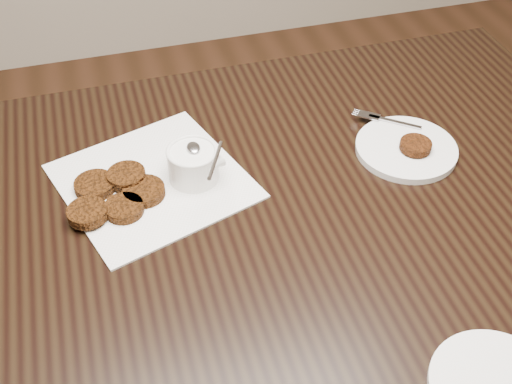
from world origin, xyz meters
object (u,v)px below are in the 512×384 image
table (242,351)px  sauce_ramekin (192,150)px  napkin (153,181)px  plate_with_patty (407,146)px

table → sauce_ramekin: (-0.05, 0.13, 0.44)m
table → napkin: 0.42m
sauce_ramekin → napkin: bearing=170.8°
table → plate_with_patty: bearing=14.9°
plate_with_patty → napkin: bearing=174.4°
table → napkin: bearing=130.6°
table → plate_with_patty: (0.35, 0.09, 0.39)m
table → sauce_ramekin: sauce_ramekin is taller
sauce_ramekin → plate_with_patty: sauce_ramekin is taller
table → sauce_ramekin: bearing=110.2°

